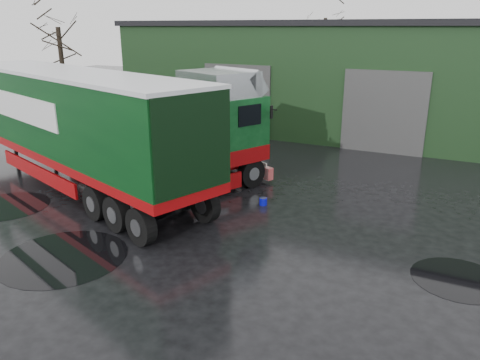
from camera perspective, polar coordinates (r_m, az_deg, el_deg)
The scene contains 10 objects.
ground at distance 12.55m, azimuth -4.88°, elevation -10.27°, with size 100.00×100.00×0.00m, color black.
warehouse at distance 29.74m, azimuth 19.44°, elevation 11.77°, with size 32.40×12.40×6.30m.
hero_tractor at distance 17.17m, azimuth -7.50°, elevation 5.46°, with size 3.04×7.17×4.46m, color #0E471C, non-canonical shape.
trailer_left at distance 18.86m, azimuth -19.47°, elevation 5.74°, with size 2.94×14.39×4.47m, color silver, non-canonical shape.
wash_bucket at distance 16.45m, azimuth 2.84°, elevation -2.62°, with size 0.27×0.27×0.26m, color #0809B1.
tree_left at distance 31.33m, azimuth -20.96°, elevation 13.91°, with size 4.40×4.40×8.50m, color black, non-canonical shape.
tree_back_a at distance 41.12m, azimuth 10.23°, elevation 16.23°, with size 4.40×4.40×9.50m, color black, non-canonical shape.
puddle_0 at distance 13.75m, azimuth -20.72°, elevation -8.79°, with size 3.43×3.43×0.01m, color black.
puddle_1 at distance 13.05m, azimuth 25.11°, elevation -10.88°, with size 2.29×2.29×0.01m, color black.
puddle_2 at distance 18.27m, azimuth -26.57°, elevation -2.87°, with size 2.87×2.87×0.01m, color black.
Camera 1 is at (5.86, -9.36, 5.97)m, focal length 35.00 mm.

